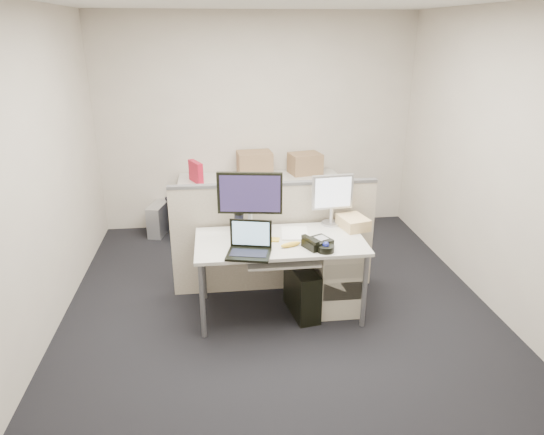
{
  "coord_description": "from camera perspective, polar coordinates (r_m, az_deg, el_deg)",
  "views": [
    {
      "loc": [
        -0.54,
        -3.9,
        2.48
      ],
      "look_at": [
        -0.05,
        0.15,
        0.89
      ],
      "focal_mm": 32.0,
      "sensor_mm": 36.0,
      "label": 1
    }
  ],
  "objects": [
    {
      "name": "pc_tower_spare_dark",
      "position": [
        6.37,
        -10.96,
        0.07
      ],
      "size": [
        0.34,
        0.5,
        0.43
      ],
      "primitive_type": "cube",
      "rotation": [
        0.0,
        0.0,
        0.36
      ],
      "color": "black",
      "rests_on": "floor"
    },
    {
      "name": "wall_front",
      "position": [
        2.07,
        9.62,
        -12.1
      ],
      "size": [
        4.0,
        0.02,
        2.7
      ],
      "primitive_type": "cube",
      "color": "#BAAFA1",
      "rests_on": "ground"
    },
    {
      "name": "wall_left",
      "position": [
        4.32,
        -26.4,
        3.87
      ],
      "size": [
        0.02,
        4.5,
        2.7
      ],
      "primitive_type": "cube",
      "color": "#BAAFA1",
      "rests_on": "ground"
    },
    {
      "name": "desk",
      "position": [
        4.33,
        0.95,
        -3.46
      ],
      "size": [
        1.5,
        0.75,
        0.73
      ],
      "color": "silver",
      "rests_on": "floor"
    },
    {
      "name": "keyboard_tray",
      "position": [
        4.19,
        1.28,
        -5.03
      ],
      "size": [
        0.62,
        0.32,
        0.02
      ],
      "primitive_type": "cube",
      "color": "silver",
      "rests_on": "desk"
    },
    {
      "name": "manila_folders",
      "position": [
        4.61,
        9.53,
        -0.58
      ],
      "size": [
        0.29,
        0.34,
        0.11
      ],
      "primitive_type": "cube",
      "rotation": [
        0.0,
        0.0,
        0.25
      ],
      "color": "tan",
      "rests_on": "desk"
    },
    {
      "name": "travel_mug",
      "position": [
        4.44,
        -3.89,
        -0.67
      ],
      "size": [
        0.11,
        0.11,
        0.18
      ],
      "primitive_type": "cylinder",
      "rotation": [
        0.0,
        0.0,
        -0.34
      ],
      "color": "black",
      "rests_on": "desk"
    },
    {
      "name": "sticky_pad",
      "position": [
        4.3,
        0.3,
        -2.62
      ],
      "size": [
        0.1,
        0.1,
        0.01
      ],
      "primitive_type": "cube",
      "rotation": [
        0.0,
        0.0,
        -0.27
      ],
      "color": "gold",
      "rests_on": "desk"
    },
    {
      "name": "monitor_main",
      "position": [
        4.34,
        -2.61,
        1.65
      ],
      "size": [
        0.61,
        0.31,
        0.58
      ],
      "primitive_type": "cube",
      "rotation": [
        0.0,
        0.0,
        -0.15
      ],
      "color": "black",
      "rests_on": "desk"
    },
    {
      "name": "desk_phone",
      "position": [
        4.18,
        5.38,
        -3.02
      ],
      "size": [
        0.28,
        0.26,
        0.07
      ],
      "primitive_type": "cube",
      "rotation": [
        0.0,
        0.0,
        0.46
      ],
      "color": "black",
      "rests_on": "desk"
    },
    {
      "name": "wall_back",
      "position": [
        6.28,
        -1.81,
        10.91
      ],
      "size": [
        4.0,
        0.02,
        2.7
      ],
      "primitive_type": "cube",
      "color": "#BAAFA1",
      "rests_on": "ground"
    },
    {
      "name": "cubicle_partition",
      "position": [
        4.78,
        0.23,
        -2.49
      ],
      "size": [
        2.0,
        0.06,
        1.1
      ],
      "primitive_type": "cube",
      "color": "beige",
      "rests_on": "floor"
    },
    {
      "name": "banana",
      "position": [
        4.17,
        2.24,
        -3.18
      ],
      "size": [
        0.2,
        0.1,
        0.04
      ],
      "primitive_type": "ellipsoid",
      "rotation": [
        0.0,
        0.0,
        0.31
      ],
      "color": "yellow",
      "rests_on": "desk"
    },
    {
      "name": "trackball",
      "position": [
        4.1,
        6.34,
        -3.64
      ],
      "size": [
        0.17,
        0.17,
        0.06
      ],
      "primitive_type": "cylinder",
      "rotation": [
        0.0,
        0.0,
        0.23
      ],
      "color": "black",
      "rests_on": "desk"
    },
    {
      "name": "back_counter",
      "position": [
        6.23,
        -1.44,
        1.38
      ],
      "size": [
        2.0,
        0.6,
        0.72
      ],
      "primitive_type": "cube",
      "color": "beige",
      "rests_on": "floor"
    },
    {
      "name": "paper_stack",
      "position": [
        4.43,
        2.67,
        -1.87
      ],
      "size": [
        0.27,
        0.33,
        0.01
      ],
      "primitive_type": "cube",
      "rotation": [
        0.0,
        0.0,
        -0.12
      ],
      "color": "white",
      "rests_on": "desk"
    },
    {
      "name": "cardboard_box_right",
      "position": [
        6.27,
        3.91,
        6.27
      ],
      "size": [
        0.44,
        0.38,
        0.28
      ],
      "primitive_type": "cube",
      "rotation": [
        0.0,
        0.0,
        0.22
      ],
      "color": "olive",
      "rests_on": "back_counter"
    },
    {
      "name": "wall_right",
      "position": [
        4.79,
        25.59,
        5.55
      ],
      "size": [
        0.02,
        4.5,
        2.7
      ],
      "primitive_type": "cube",
      "color": "#BAAFA1",
      "rests_on": "ground"
    },
    {
      "name": "keyboard",
      "position": [
        4.22,
        1.88,
        -4.49
      ],
      "size": [
        0.42,
        0.18,
        0.02
      ],
      "primitive_type": "cube",
      "rotation": [
        0.0,
        0.0,
        0.07
      ],
      "color": "black",
      "rests_on": "keyboard_tray"
    },
    {
      "name": "laptop",
      "position": [
        3.97,
        -2.79,
        -2.74
      ],
      "size": [
        0.41,
        0.34,
        0.27
      ],
      "primitive_type": "cube",
      "rotation": [
        0.0,
        0.0,
        -0.23
      ],
      "color": "black",
      "rests_on": "desk"
    },
    {
      "name": "floor",
      "position": [
        4.65,
        0.9,
        -10.97
      ],
      "size": [
        4.0,
        4.5,
        0.01
      ],
      "primitive_type": "cube",
      "color": "black",
      "rests_on": "ground"
    },
    {
      "name": "red_binder",
      "position": [
        5.96,
        -8.95,
        5.24
      ],
      "size": [
        0.19,
        0.3,
        0.27
      ],
      "primitive_type": "cube",
      "rotation": [
        0.0,
        0.0,
        0.43
      ],
      "color": "red",
      "rests_on": "back_counter"
    },
    {
      "name": "drawer_pedestal",
      "position": [
        4.63,
        7.65,
        -6.65
      ],
      "size": [
        0.4,
        0.55,
        0.65
      ],
      "primitive_type": "cube",
      "color": "beige",
      "rests_on": "floor"
    },
    {
      "name": "cardboard_box_left",
      "position": [
        6.18,
        -2.05,
        6.28
      ],
      "size": [
        0.45,
        0.35,
        0.32
      ],
      "primitive_type": "cube",
      "rotation": [
        0.0,
        0.0,
        0.08
      ],
      "color": "olive",
      "rests_on": "back_counter"
    },
    {
      "name": "pc_tower_spare_silver",
      "position": [
        6.4,
        -13.18,
        -0.17
      ],
      "size": [
        0.27,
        0.46,
        0.4
      ],
      "primitive_type": "cube",
      "rotation": [
        0.0,
        0.0,
        -0.25
      ],
      "color": "#B7B7BC",
      "rests_on": "floor"
    },
    {
      "name": "monitor_small",
      "position": [
        4.61,
        7.08,
        2.02
      ],
      "size": [
        0.41,
        0.23,
        0.48
      ],
      "primitive_type": "cube",
      "rotation": [
        0.0,
        0.0,
        0.08
      ],
      "color": "#B7B7BC",
      "rests_on": "desk"
    },
    {
      "name": "pc_tower_desk",
      "position": [
        4.52,
        3.55,
        -8.59
      ],
      "size": [
        0.28,
        0.52,
        0.46
      ],
      "primitive_type": "cube",
      "rotation": [
        0.0,
        0.0,
        0.17
      ],
      "color": "black",
      "rests_on": "floor"
    },
    {
      "name": "cellphone",
      "position": [
        4.33,
        -1.1,
        -2.41
      ],
      "size": [
        0.07,
        0.11,
        0.01
      ],
      "primitive_type": "cube",
      "rotation": [
        0.0,
        0.0,
        -0.15
      ],
      "color": "black",
      "rests_on": "desk"
    }
  ]
}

